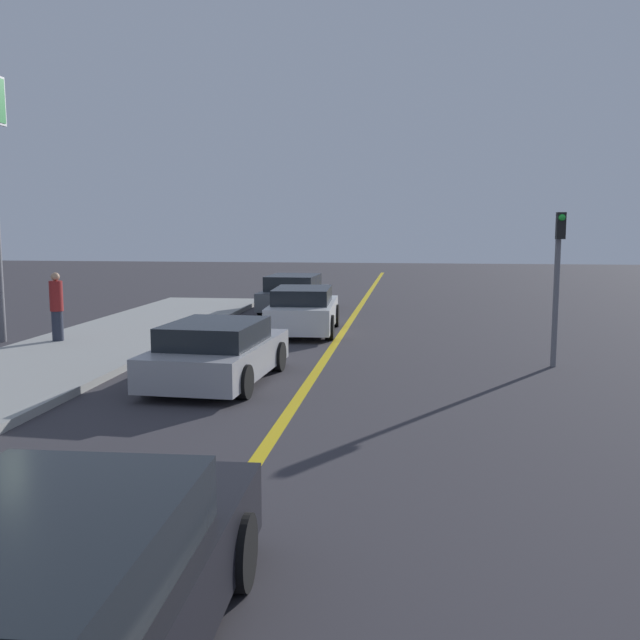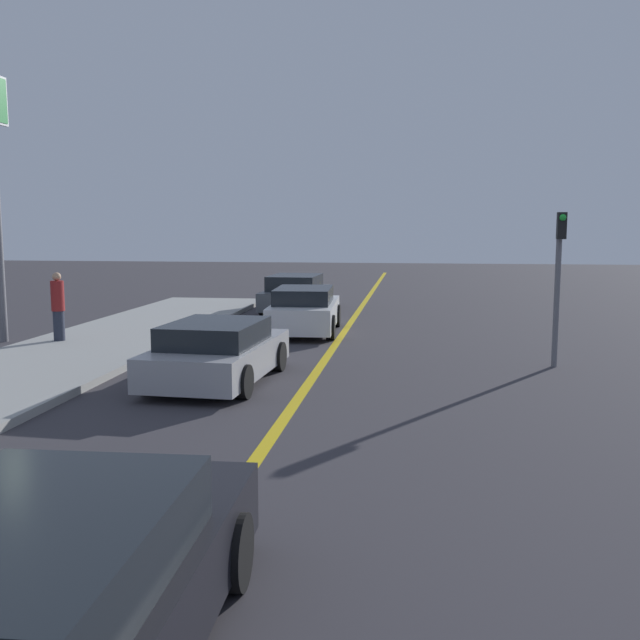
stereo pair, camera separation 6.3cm
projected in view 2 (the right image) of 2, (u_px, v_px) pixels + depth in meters
road_center_line at (327, 356)px, 16.41m from camera, size 0.20×60.00×0.01m
sidewalk_left at (11, 377)px, 13.87m from camera, size 3.76×29.29×0.15m
car_ahead_center at (44, 603)px, 4.50m from camera, size 2.11×4.51×1.27m
car_far_distant at (218, 352)px, 13.63m from camera, size 2.13×4.07×1.19m
car_parked_left_lot at (305, 311)px, 19.97m from camera, size 2.01×4.14×1.29m
car_oncoming_far at (296, 294)px, 25.05m from camera, size 2.07×4.26×1.29m
pedestrian_mid_group at (58, 306)px, 17.67m from camera, size 0.32×0.32×1.70m
traffic_light at (558, 271)px, 14.89m from camera, size 0.18×0.40×3.27m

